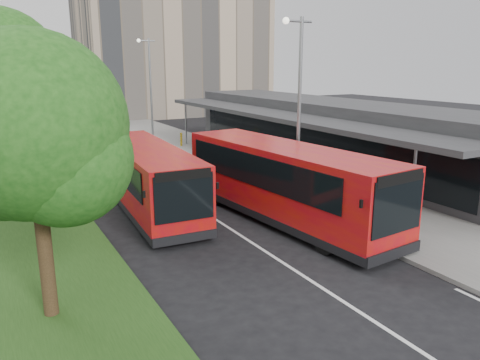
% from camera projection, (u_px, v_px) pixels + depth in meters
% --- Properties ---
extents(ground, '(120.00, 120.00, 0.00)m').
position_uv_depth(ground, '(237.00, 233.00, 17.73)').
color(ground, black).
rests_on(ground, ground).
extents(pavement, '(5.00, 80.00, 0.15)m').
position_uv_depth(pavement, '(183.00, 142.00, 37.50)').
color(pavement, slate).
rests_on(pavement, ground).
extents(grass_verge, '(5.00, 80.00, 0.10)m').
position_uv_depth(grass_verge, '(3.00, 158.00, 31.38)').
color(grass_verge, '#1F4215').
rests_on(grass_verge, ground).
extents(lane_centre_line, '(0.12, 70.00, 0.01)m').
position_uv_depth(lane_centre_line, '(126.00, 162.00, 30.45)').
color(lane_centre_line, silver).
rests_on(lane_centre_line, ground).
extents(kerb_dashes, '(0.12, 56.00, 0.01)m').
position_uv_depth(kerb_dashes, '(155.00, 148.00, 35.39)').
color(kerb_dashes, silver).
rests_on(kerb_dashes, ground).
extents(office_block, '(22.00, 12.00, 18.00)m').
position_uv_depth(office_block, '(173.00, 40.00, 57.74)').
color(office_block, tan).
rests_on(office_block, ground).
extents(station_building, '(7.70, 26.00, 4.00)m').
position_uv_depth(station_building, '(328.00, 133.00, 29.13)').
color(station_building, '#2C2C2E').
rests_on(station_building, ground).
extents(tree_near, '(4.43, 4.43, 7.08)m').
position_uv_depth(tree_near, '(32.00, 139.00, 10.82)').
color(tree_near, '#302213').
rests_on(tree_near, ground).
extents(tree_mid, '(5.41, 5.41, 8.69)m').
position_uv_depth(tree_mid, '(0.00, 78.00, 20.74)').
color(tree_mid, '#302213').
rests_on(tree_mid, ground).
extents(lamp_post_near, '(1.44, 0.28, 8.00)m').
position_uv_depth(lamp_post_near, '(298.00, 100.00, 20.22)').
color(lamp_post_near, gray).
rests_on(lamp_post_near, pavement).
extents(lamp_post_far, '(1.44, 0.28, 8.00)m').
position_uv_depth(lamp_post_far, '(150.00, 83.00, 37.17)').
color(lamp_post_far, gray).
rests_on(lamp_post_far, pavement).
extents(bus_main, '(3.75, 11.06, 3.08)m').
position_uv_depth(bus_main, '(285.00, 183.00, 18.81)').
color(bus_main, '#B51B09').
rests_on(bus_main, ground).
extents(bus_second, '(3.13, 10.07, 2.81)m').
position_uv_depth(bus_second, '(147.00, 178.00, 20.25)').
color(bus_second, '#B51B09').
rests_on(bus_second, ground).
extents(litter_bin, '(0.57, 0.57, 0.78)m').
position_uv_depth(litter_bin, '(233.00, 157.00, 29.40)').
color(litter_bin, '#3A2617').
rests_on(litter_bin, pavement).
extents(bollard, '(0.16, 0.16, 1.00)m').
position_uv_depth(bollard, '(181.00, 139.00, 35.43)').
color(bollard, yellow).
rests_on(bollard, pavement).
extents(car_near, '(2.25, 3.88, 1.24)m').
position_uv_depth(car_near, '(89.00, 117.00, 50.32)').
color(car_near, '#570E0C').
rests_on(car_near, ground).
extents(car_far, '(2.47, 3.90, 1.21)m').
position_uv_depth(car_far, '(46.00, 114.00, 53.61)').
color(car_far, navy).
rests_on(car_far, ground).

